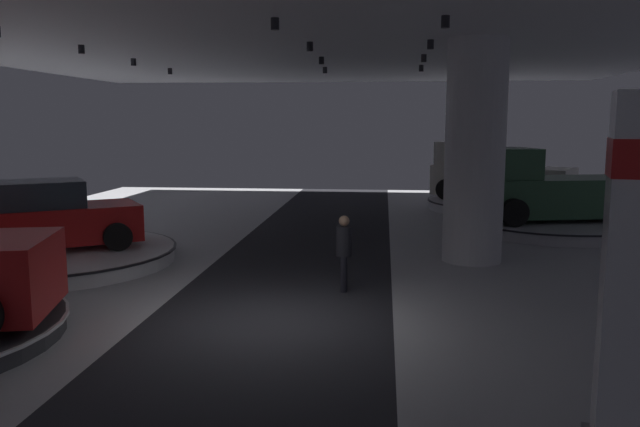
# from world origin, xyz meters

# --- Properties ---
(ground) EXTENTS (24.00, 44.00, 0.06)m
(ground) POSITION_xyz_m (0.00, 0.00, -0.02)
(ground) COLOR #B2B2B7
(column_right) EXTENTS (1.48, 1.48, 5.50)m
(column_right) POSITION_xyz_m (4.24, 5.44, 2.75)
(column_right) COLOR silver
(column_right) RESTS_ON ground
(display_platform_deep_right) EXTENTS (5.85, 5.85, 0.38)m
(display_platform_deep_right) POSITION_xyz_m (6.71, 15.16, 0.21)
(display_platform_deep_right) COLOR silver
(display_platform_deep_right) RESTS_ON ground
(pickup_truck_deep_right) EXTENTS (5.66, 4.48, 2.30)m
(pickup_truck_deep_right) POSITION_xyz_m (6.42, 15.32, 1.31)
(pickup_truck_deep_right) COLOR silver
(pickup_truck_deep_right) RESTS_ON display_platform_deep_right
(display_platform_far_right) EXTENTS (5.74, 5.74, 0.38)m
(display_platform_far_right) POSITION_xyz_m (7.47, 10.17, 0.21)
(display_platform_far_right) COLOR #B7B7BC
(display_platform_far_right) RESTS_ON ground
(pickup_truck_far_right) EXTENTS (5.63, 3.55, 2.30)m
(pickup_truck_far_right) POSITION_xyz_m (7.15, 10.10, 1.31)
(pickup_truck_far_right) COLOR #2D5638
(pickup_truck_far_right) RESTS_ON display_platform_far_right
(display_platform_mid_left) EXTENTS (6.08, 6.08, 0.37)m
(display_platform_mid_left) POSITION_xyz_m (-6.18, 4.02, 0.20)
(display_platform_mid_left) COLOR silver
(display_platform_mid_left) RESTS_ON ground
(display_car_mid_left) EXTENTS (4.48, 3.86, 1.71)m
(display_car_mid_left) POSITION_xyz_m (-6.21, 4.00, 1.14)
(display_car_mid_left) COLOR red
(display_car_mid_left) RESTS_ON display_platform_mid_left
(visitor_walking_near) EXTENTS (0.32, 0.32, 1.59)m
(visitor_walking_near) POSITION_xyz_m (1.20, 2.21, 0.91)
(visitor_walking_near) COLOR black
(visitor_walking_near) RESTS_ON ground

